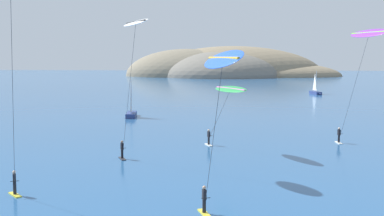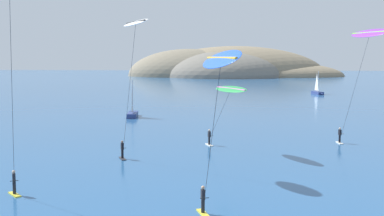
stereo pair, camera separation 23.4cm
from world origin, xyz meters
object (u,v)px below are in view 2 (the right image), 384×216
(kitesurfer_blue, at_px, (220,72))
(sailboat_far, at_px, (318,92))
(kitesurfer_green, at_px, (229,94))
(kitesurfer_purple, at_px, (367,42))
(sailboat_near, at_px, (133,113))
(kitesurfer_white, at_px, (134,35))
(kitesurfer_black, at_px, (10,6))

(kitesurfer_blue, bearing_deg, sailboat_far, 76.75)
(kitesurfer_green, xyz_separation_m, kitesurfer_purple, (13.44, 2.03, 4.98))
(sailboat_near, xyz_separation_m, kitesurfer_purple, (28.29, -24.66, 10.10))
(kitesurfer_white, relative_size, kitesurfer_purple, 1.03)
(sailboat_far, xyz_separation_m, kitesurfer_green, (-21.78, -73.05, 5.13))
(sailboat_near, xyz_separation_m, kitesurfer_white, (7.05, -33.60, 10.43))
(kitesurfer_white, bearing_deg, kitesurfer_black, -108.75)
(sailboat_near, bearing_deg, kitesurfer_green, -60.91)
(sailboat_near, xyz_separation_m, sailboat_far, (36.63, 46.36, 0.00))
(kitesurfer_white, bearing_deg, sailboat_far, 69.70)
(kitesurfer_black, bearing_deg, kitesurfer_green, 58.52)
(kitesurfer_purple, bearing_deg, kitesurfer_green, -171.40)
(kitesurfer_white, xyz_separation_m, kitesurfer_purple, (21.24, 8.94, -0.33))
(kitesurfer_black, height_order, kitesurfer_blue, kitesurfer_black)
(kitesurfer_purple, bearing_deg, sailboat_near, 138.92)
(sailboat_near, distance_m, kitesurfer_white, 35.88)
(kitesurfer_green, height_order, kitesurfer_purple, kitesurfer_purple)
(sailboat_far, distance_m, kitesurfer_black, 99.72)
(sailboat_near, bearing_deg, kitesurfer_black, -86.79)
(sailboat_near, height_order, kitesurfer_black, kitesurfer_black)
(kitesurfer_green, bearing_deg, kitesurfer_blue, -91.28)
(kitesurfer_blue, distance_m, kitesurfer_white, 16.48)
(kitesurfer_black, relative_size, kitesurfer_green, 1.81)
(kitesurfer_white, bearing_deg, kitesurfer_blue, -63.30)
(kitesurfer_blue, xyz_separation_m, kitesurfer_purple, (13.92, 23.49, 2.17))
(kitesurfer_white, bearing_deg, kitesurfer_purple, 22.84)
(kitesurfer_black, xyz_separation_m, kitesurfer_green, (12.24, 19.98, -6.39))
(sailboat_near, distance_m, sailboat_far, 59.08)
(kitesurfer_blue, bearing_deg, kitesurfer_green, 88.72)
(sailboat_far, distance_m, kitesurfer_purple, 72.21)
(sailboat_far, height_order, kitesurfer_white, kitesurfer_white)
(sailboat_near, height_order, kitesurfer_purple, kitesurfer_purple)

